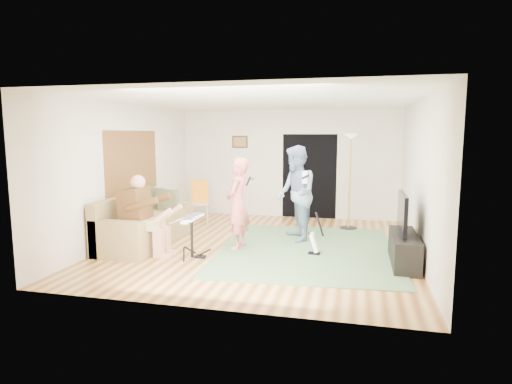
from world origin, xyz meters
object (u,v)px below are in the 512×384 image
sofa (141,228)px  singer (238,203)px  drum_kit (192,239)px  guitarist (296,194)px  dining_chair (200,207)px  guitar_spare (315,242)px  television (402,213)px  tv_cabinet (404,249)px  torchiere_lamp (350,164)px

sofa → singer: bearing=3.4°
drum_kit → guitarist: size_ratio=0.39×
drum_kit → sofa: bearing=153.5°
dining_chair → guitar_spare: bearing=-56.3°
singer → guitar_spare: size_ratio=2.21×
singer → television: bearing=86.3°
singer → dining_chair: 2.64m
sofa → drum_kit: (1.30, -0.65, 0.01)m
sofa → drum_kit: 1.46m
sofa → television: 4.79m
guitarist → tv_cabinet: bearing=37.7°
singer → torchiere_lamp: (1.96, 2.14, 0.61)m
television → dining_chair: bearing=151.0°
dining_chair → torchiere_lamp: bearing=-19.2°
sofa → drum_kit: bearing=-26.5°
torchiere_lamp → singer: bearing=-132.5°
dining_chair → tv_cabinet: (4.43, -2.43, -0.10)m
torchiere_lamp → sofa: bearing=-149.8°
sofa → tv_cabinet: (4.80, -0.22, -0.06)m
torchiere_lamp → tv_cabinet: torchiere_lamp is taller
singer → tv_cabinet: (2.90, -0.33, -0.59)m
drum_kit → dining_chair: bearing=108.1°
singer → tv_cabinet: size_ratio=1.20×
singer → television: singer is taller
guitarist → dining_chair: bearing=-139.2°
tv_cabinet → television: 0.60m
sofa → tv_cabinet: sofa is taller
guitar_spare → torchiere_lamp: size_ratio=0.36×
television → torchiere_lamp: bearing=109.8°
guitar_spare → dining_chair: size_ratio=0.77×
drum_kit → tv_cabinet: size_ratio=0.53×
torchiere_lamp → dining_chair: bearing=-179.3°
dining_chair → television: size_ratio=0.93×
guitar_spare → singer: bearing=176.0°
dining_chair → tv_cabinet: size_ratio=0.71×
sofa → torchiere_lamp: torchiere_lamp is taller
singer → tv_cabinet: 2.97m
torchiere_lamp → television: (0.89, -2.47, -0.60)m
drum_kit → television: size_ratio=0.70×
guitar_spare → drum_kit: bearing=-161.9°
drum_kit → dining_chair: 3.01m
sofa → singer: size_ratio=1.38×
tv_cabinet → drum_kit: bearing=-173.0°
singer → drum_kit: bearing=-35.3°
drum_kit → television: television is taller
tv_cabinet → guitarist: bearing=149.5°
drum_kit → television: 3.52m
torchiere_lamp → dining_chair: torchiere_lamp is taller
tv_cabinet → television: bearing=180.0°
sofa → guitarist: size_ratio=1.23×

